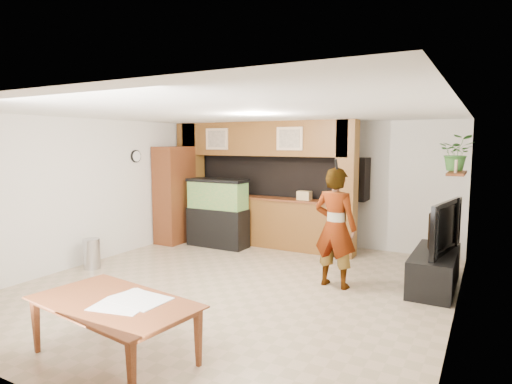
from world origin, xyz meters
The scene contains 22 objects.
floor centered at (0.00, 0.00, 0.00)m, with size 6.50×6.50×0.00m, color tan.
ceiling centered at (0.00, 0.00, 2.60)m, with size 6.50×6.50×0.00m, color white.
wall_back centered at (0.00, 3.25, 1.30)m, with size 6.00×6.00×0.00m, color silver.
wall_left centered at (-3.00, 0.00, 1.30)m, with size 6.50×6.50×0.00m, color silver.
wall_right centered at (3.00, 0.00, 1.30)m, with size 6.50×6.50×0.00m, color silver.
partition centered at (-0.95, 2.64, 1.31)m, with size 4.20×0.99×2.60m.
wall_clock centered at (-2.97, 1.00, 1.90)m, with size 0.05×0.25×0.25m.
wall_shelf centered at (2.85, 1.95, 1.70)m, with size 0.25×0.90×0.04m, color brown.
pantry_cabinet centered at (-2.70, 1.85, 1.04)m, with size 0.52×0.85×2.09m, color brown.
trash_can centered at (-2.67, -0.43, 0.26)m, with size 0.28×0.28×0.52m, color #B2B2B7.
aquarium centered at (-1.64, 1.95, 0.70)m, with size 1.29×0.48×1.43m.
tv_stand centered at (2.65, 1.39, 0.27)m, with size 0.60×1.64×0.55m, color black.
television centered at (2.65, 1.39, 0.93)m, with size 1.35×0.18×0.78m, color black.
photo_frame centered at (2.85, 1.70, 1.82)m, with size 0.03×0.15×0.20m, color tan.
potted_plant centered at (2.82, 2.22, 2.01)m, with size 0.52×0.45×0.58m, color #346F2C.
person centered at (1.31, 0.70, 0.91)m, with size 0.66×0.43×1.82m, color tan.
microphone centered at (1.36, 0.54, 1.86)m, with size 0.04×0.04×0.16m, color black.
dining_table centered at (0.08, -2.52, 0.30)m, with size 1.72×0.96×0.61m, color brown.
newspaper_a centered at (0.24, -2.55, 0.61)m, with size 0.52×0.38×0.01m, color silver.
newspaper_b centered at (0.28, -2.34, 0.61)m, with size 0.58×0.42×0.01m, color silver.
newspaper_c centered at (0.23, -2.32, 0.61)m, with size 0.50×0.36×0.01m, color silver.
counter_box centered at (0.09, 2.45, 1.13)m, with size 0.26×0.18×0.18m, color tan.
Camera 1 is at (3.30, -5.39, 2.18)m, focal length 30.00 mm.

